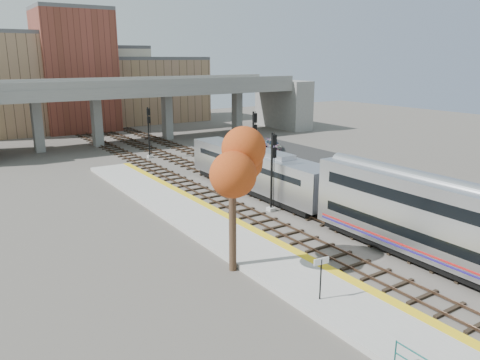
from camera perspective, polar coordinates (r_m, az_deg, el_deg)
ground at (r=34.70m, az=12.56°, el=-6.55°), size 160.00×160.00×0.00m
platform at (r=30.17m, az=2.77°, el=-9.15°), size 4.50×60.00×0.35m
yellow_strip at (r=31.17m, az=5.63°, el=-8.04°), size 0.70×60.00×0.01m
tracks at (r=44.27m, az=1.83°, el=-1.45°), size 10.70×95.00×0.25m
overpass at (r=73.34m, az=-10.43°, el=9.29°), size 54.00×12.00×9.50m
buildings_far at (r=92.35m, az=-18.01°, el=11.17°), size 43.00×21.00×20.60m
parking_lot at (r=63.96m, az=3.43°, el=3.50°), size 14.00×18.00×0.04m
locomotive at (r=43.67m, az=2.00°, el=1.31°), size 3.02×19.05×4.10m
signal_mast_near at (r=38.19m, az=3.93°, el=0.71°), size 0.60×0.64×6.57m
signal_mast_mid at (r=47.19m, az=1.66°, el=3.98°), size 0.60×0.64×7.23m
signal_mast_far at (r=60.29m, az=-11.04°, el=5.51°), size 0.60×0.64×6.42m
station_sign at (r=24.37m, az=9.85°, el=-10.74°), size 0.90×0.16×2.27m
tree at (r=26.42m, az=-0.94°, el=2.48°), size 3.60×3.60×9.13m
car_a at (r=59.24m, az=4.36°, el=3.19°), size 2.48×3.71×1.17m
car_b at (r=64.52m, az=1.90°, el=4.20°), size 1.56×3.88×1.25m
car_c at (r=65.35m, az=4.02°, el=4.32°), size 3.55×4.75×1.28m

